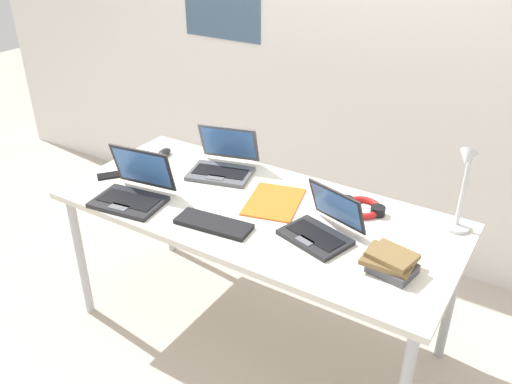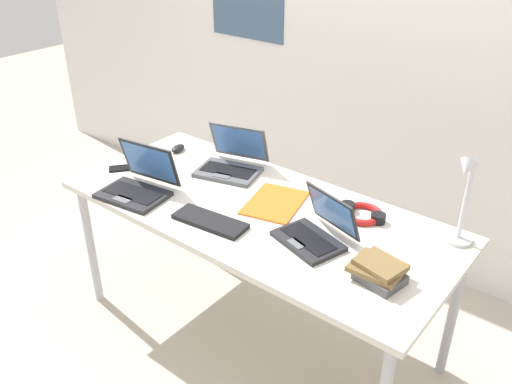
# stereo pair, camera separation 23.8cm
# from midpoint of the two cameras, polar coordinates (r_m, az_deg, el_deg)

# --- Properties ---
(ground_plane) EXTENTS (12.00, 12.00, 0.00)m
(ground_plane) POSITION_cam_midpoint_polar(r_m,az_deg,el_deg) (2.87, 2.45, -14.55)
(ground_plane) COLOR #B7AD9E
(wall_back) EXTENTS (6.00, 0.13, 2.60)m
(wall_back) POSITION_cam_midpoint_polar(r_m,az_deg,el_deg) (3.12, 15.54, 15.52)
(wall_back) COLOR silver
(wall_back) RESTS_ON ground_plane
(desk) EXTENTS (1.80, 0.80, 0.74)m
(desk) POSITION_cam_midpoint_polar(r_m,az_deg,el_deg) (2.45, 2.78, -2.88)
(desk) COLOR silver
(desk) RESTS_ON ground_plane
(desk_lamp) EXTENTS (0.12, 0.18, 0.40)m
(desk_lamp) POSITION_cam_midpoint_polar(r_m,az_deg,el_deg) (2.26, 23.88, -0.98)
(desk_lamp) COLOR silver
(desk_lamp) RESTS_ON desk
(laptop_front_right) EXTENTS (0.33, 0.32, 0.20)m
(laptop_front_right) POSITION_cam_midpoint_polar(r_m,az_deg,el_deg) (2.20, 9.40, -4.22)
(laptop_front_right) COLOR #232326
(laptop_front_right) RESTS_ON desk
(laptop_near_mouse) EXTENTS (0.37, 0.35, 0.22)m
(laptop_near_mouse) POSITION_cam_midpoint_polar(r_m,az_deg,el_deg) (2.72, -0.11, 3.09)
(laptop_near_mouse) COLOR #515459
(laptop_near_mouse) RESTS_ON desk
(laptop_far_corner) EXTENTS (0.35, 0.31, 0.23)m
(laptop_far_corner) POSITION_cam_midpoint_polar(r_m,az_deg,el_deg) (2.54, -9.75, 0.72)
(laptop_far_corner) COLOR #232326
(laptop_far_corner) RESTS_ON desk
(external_keyboard) EXTENTS (0.34, 0.16, 0.02)m
(external_keyboard) POSITION_cam_midpoint_polar(r_m,az_deg,el_deg) (2.30, -1.93, -3.18)
(external_keyboard) COLOR black
(external_keyboard) RESTS_ON desk
(computer_mouse) EXTENTS (0.07, 0.10, 0.03)m
(computer_mouse) POSITION_cam_midpoint_polar(r_m,az_deg,el_deg) (2.96, -5.96, 4.55)
(computer_mouse) COLOR black
(computer_mouse) RESTS_ON desk
(cell_phone) EXTENTS (0.13, 0.15, 0.01)m
(cell_phone) POSITION_cam_midpoint_polar(r_m,az_deg,el_deg) (2.81, -11.55, 2.43)
(cell_phone) COLOR black
(cell_phone) RESTS_ON desk
(headphones) EXTENTS (0.21, 0.18, 0.04)m
(headphones) POSITION_cam_midpoint_polar(r_m,az_deg,el_deg) (2.41, 13.96, -2.28)
(headphones) COLOR red
(headphones) RESTS_ON desk
(book_stack) EXTENTS (0.20, 0.17, 0.08)m
(book_stack) POSITION_cam_midpoint_polar(r_m,az_deg,el_deg) (2.04, 16.17, -8.12)
(book_stack) COLOR #4C4C51
(book_stack) RESTS_ON desk
(paper_folder_front_left) EXTENTS (0.30, 0.36, 0.01)m
(paper_folder_front_left) POSITION_cam_midpoint_polar(r_m,az_deg,el_deg) (2.45, 4.79, -1.21)
(paper_folder_front_left) COLOR orange
(paper_folder_front_left) RESTS_ON desk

